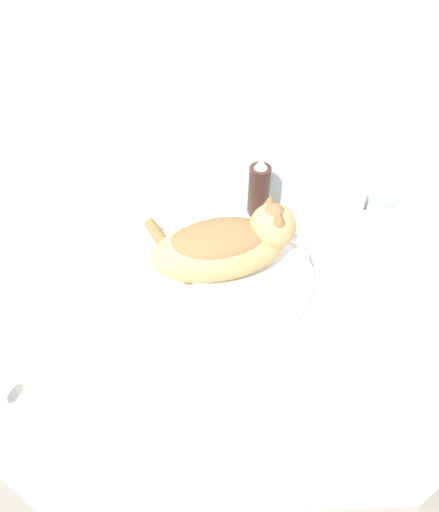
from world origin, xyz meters
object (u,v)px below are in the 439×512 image
object	(u,v)px
faucet	(320,241)
hairspray_can_black	(258,197)
soap_pump_bottle	(414,196)
cat	(226,244)
deodorant_stick	(357,202)

from	to	relation	value
faucet	hairspray_can_black	world-z (taller)	hairspray_can_black
soap_pump_bottle	hairspray_can_black	bearing A→B (deg)	180.00
cat	faucet	distance (m)	0.23
cat	hairspray_can_black	world-z (taller)	cat
cat	faucet	size ratio (longest dim) A/B	2.47
deodorant_stick	hairspray_can_black	size ratio (longest dim) A/B	0.71
soap_pump_bottle	hairspray_can_black	distance (m)	0.39
cat	hairspray_can_black	bearing A→B (deg)	52.20
faucet	soap_pump_bottle	size ratio (longest dim) A/B	0.69
cat	faucet	bearing A→B (deg)	0.10
soap_pump_bottle	deodorant_stick	world-z (taller)	soap_pump_bottle
faucet	deodorant_stick	size ratio (longest dim) A/B	0.97
faucet	soap_pump_bottle	bearing A→B (deg)	-165.05
faucet	hairspray_can_black	size ratio (longest dim) A/B	0.69
cat	soap_pump_bottle	xyz separation A→B (m)	(0.48, 0.18, -0.03)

